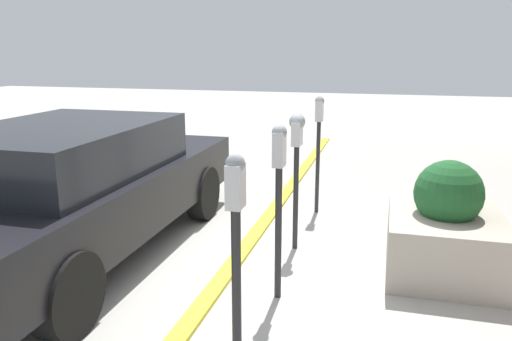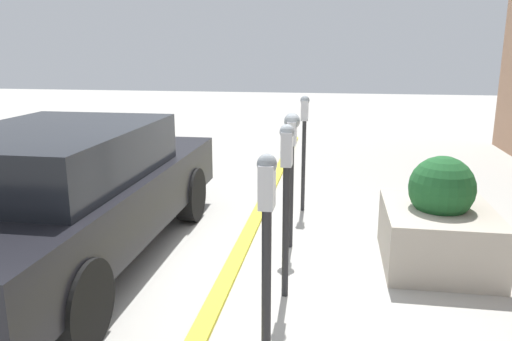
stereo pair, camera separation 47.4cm
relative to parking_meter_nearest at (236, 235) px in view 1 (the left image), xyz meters
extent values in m
plane|color=#ADAAA3|center=(1.76, 0.49, -1.02)|extent=(40.00, 40.00, 0.00)
cube|color=gold|center=(1.76, 0.57, -1.00)|extent=(14.57, 0.16, 0.04)
cylinder|color=#232326|center=(0.00, 0.00, -0.42)|extent=(0.06, 0.06, 1.19)
cube|color=#B7B7BC|center=(0.00, 0.00, 0.31)|extent=(0.14, 0.09, 0.27)
sphere|color=gray|center=(0.00, 0.00, 0.44)|extent=(0.12, 0.12, 0.12)
cylinder|color=#232326|center=(1.20, 0.00, -0.43)|extent=(0.06, 0.06, 1.17)
cube|color=#B7B7BC|center=(1.20, 0.00, 0.29)|extent=(0.15, 0.09, 0.29)
sphere|color=gray|center=(1.20, 0.00, 0.44)|extent=(0.12, 0.12, 0.12)
cylinder|color=#232326|center=(2.32, 0.06, -0.45)|extent=(0.06, 0.06, 1.14)
cube|color=#B7B7BC|center=(2.32, 0.06, 0.24)|extent=(0.20, 0.09, 0.25)
sphere|color=gray|center=(2.32, 0.06, 0.36)|extent=(0.17, 0.17, 0.17)
cylinder|color=#232326|center=(3.61, 0.01, -0.41)|extent=(0.05, 0.05, 1.21)
cube|color=#B7B7BC|center=(3.61, 0.01, 0.32)|extent=(0.14, 0.09, 0.26)
sphere|color=gray|center=(3.61, 0.01, 0.45)|extent=(0.12, 0.12, 0.12)
cube|color=#B2A899|center=(2.11, -1.43, -0.73)|extent=(1.25, 1.05, 0.58)
sphere|color=#1E5628|center=(2.11, -1.43, -0.23)|extent=(0.64, 0.64, 0.64)
cube|color=black|center=(1.59, 2.22, -0.40)|extent=(4.49, 1.85, 0.58)
cube|color=black|center=(1.42, 2.22, 0.13)|extent=(2.34, 1.62, 0.49)
cylinder|color=black|center=(2.98, 1.37, -0.69)|extent=(0.67, 0.22, 0.67)
cylinder|color=black|center=(2.98, 3.06, -0.69)|extent=(0.67, 0.22, 0.67)
cylinder|color=black|center=(0.20, 1.37, -0.69)|extent=(0.67, 0.22, 0.67)
camera|label=1|loc=(-2.69, -0.85, 1.09)|focal=35.00mm
camera|label=2|loc=(-2.79, -0.38, 1.09)|focal=35.00mm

